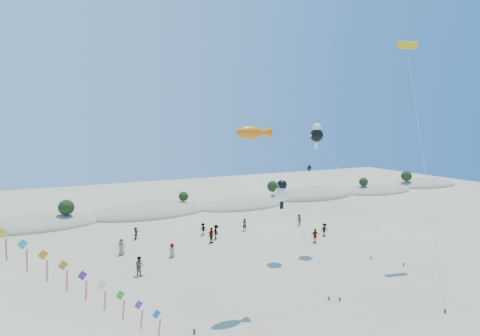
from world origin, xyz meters
TOP-DOWN VIEW (x-y plane):
  - dune_ridge at (1.06, 45.14)m, footprint 145.30×11.49m
  - fish_kite at (0.49, 10.49)m, footprint 7.68×4.16m
  - cartoon_kite_low at (7.79, 17.82)m, footprint 2.74×11.24m
  - cartoon_kite_high at (13.43, 19.52)m, footprint 5.33×9.99m
  - parafoil_kite at (20.65, 13.72)m, footprint 9.68×12.81m
  - dark_kite at (16.04, 21.17)m, footprint 0.92×11.16m
  - beachgoers at (3.85, 25.76)m, footprint 25.67×13.42m

SIDE VIEW (x-z plane):
  - dune_ridge at x=1.06m, z-range -2.67..2.90m
  - beachgoers at x=3.85m, z-range -0.10..1.81m
  - dark_kite at x=16.04m, z-range 1.62..10.74m
  - cartoon_kite_low at x=7.79m, z-range 2.94..11.43m
  - cartoon_kite_high at x=13.43m, z-range 5.95..20.34m
  - fish_kite at x=0.49m, z-range 6.54..20.74m
  - parafoil_kite at x=20.65m, z-range 10.65..33.70m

